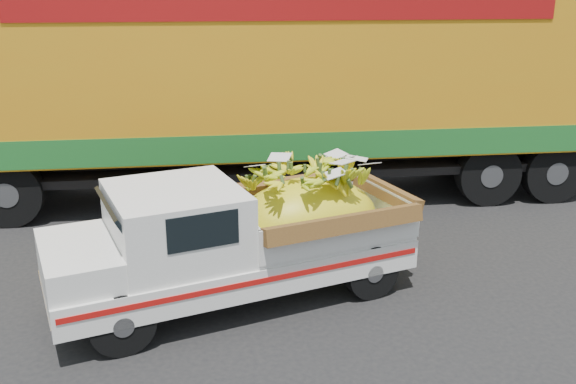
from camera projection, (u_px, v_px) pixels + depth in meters
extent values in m
plane|color=black|center=(294.00, 267.00, 8.81)|extent=(100.00, 100.00, 0.00)
cube|color=gray|center=(236.00, 158.00, 13.99)|extent=(60.00, 0.25, 0.15)
cube|color=gray|center=(225.00, 137.00, 15.94)|extent=(60.00, 4.00, 0.14)
cube|color=gray|center=(568.00, 2.00, 24.29)|extent=(14.00, 6.00, 6.00)
cylinder|color=black|center=(122.00, 323.00, 6.68)|extent=(0.73, 0.35, 0.70)
cylinder|color=black|center=(101.00, 273.00, 7.84)|extent=(0.73, 0.35, 0.70)
cylinder|color=black|center=(371.00, 271.00, 7.88)|extent=(0.73, 0.35, 0.70)
cylinder|color=black|center=(321.00, 234.00, 9.04)|extent=(0.73, 0.35, 0.70)
cube|color=silver|center=(232.00, 260.00, 7.79)|extent=(4.56, 2.45, 0.36)
cube|color=#A50F0C|center=(257.00, 282.00, 7.09)|extent=(4.14, 0.91, 0.06)
cube|color=silver|center=(49.00, 302.00, 6.98)|extent=(0.42, 1.52, 0.13)
cube|color=silver|center=(78.00, 260.00, 6.98)|extent=(1.08, 1.60, 0.33)
cube|color=silver|center=(176.00, 223.00, 7.34)|extent=(1.71, 1.77, 0.83)
cube|color=black|center=(203.00, 231.00, 6.68)|extent=(0.77, 0.18, 0.39)
cube|color=silver|center=(314.00, 215.00, 8.10)|extent=(2.40, 1.98, 0.47)
ellipsoid|color=yellow|center=(307.00, 224.00, 8.10)|extent=(2.14, 1.63, 1.18)
cylinder|color=black|center=(553.00, 171.00, 11.31)|extent=(1.12, 0.41, 1.10)
cylinder|color=black|center=(502.00, 144.00, 13.19)|extent=(1.12, 0.41, 1.10)
cylinder|color=black|center=(488.00, 174.00, 11.16)|extent=(1.12, 0.41, 1.10)
cylinder|color=black|center=(446.00, 146.00, 13.05)|extent=(1.12, 0.41, 1.10)
cylinder|color=black|center=(9.00, 193.00, 10.18)|extent=(1.12, 0.41, 1.10)
cylinder|color=black|center=(38.00, 160.00, 12.06)|extent=(1.12, 0.41, 1.10)
cube|color=black|center=(282.00, 153.00, 11.60)|extent=(12.04, 2.04, 0.36)
cube|color=#BE7D12|center=(282.00, 64.00, 11.10)|extent=(11.93, 3.51, 2.84)
cube|color=#1C6323|center=(282.00, 130.00, 11.47)|extent=(11.99, 3.53, 0.45)
cube|color=maroon|center=(291.00, 9.00, 9.61)|extent=(8.37, 0.75, 0.35)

